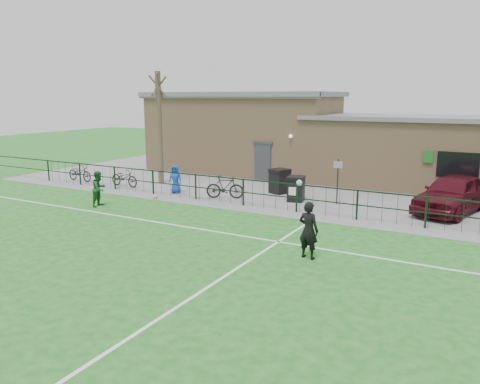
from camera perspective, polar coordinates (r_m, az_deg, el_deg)
The scene contains 19 objects.
ground at distance 13.32m, azimuth -10.61°, elevation -9.30°, with size 90.00×90.00×0.00m, color #1B5C1C.
paving_strip at distance 24.83m, azimuth 9.54°, elevation 0.53°, with size 34.00×13.00×0.02m, color slate.
pitch_line_touch at distance 19.67m, azimuth 3.96°, elevation -2.26°, with size 28.00×0.10×0.01m, color white.
pitch_line_mid at distance 16.42m, azimuth -1.70°, elevation -5.05°, with size 28.00×0.10×0.01m, color white.
pitch_line_perp at distance 12.22m, azimuth -3.21°, elevation -11.06°, with size 0.10×16.00×0.01m, color white.
perimeter_fence at distance 19.71m, azimuth 4.23°, elevation -0.46°, with size 28.00×0.10×1.20m, color black.
bare_tree at distance 25.71m, azimuth -9.80°, elevation 7.63°, with size 0.30×0.30×6.00m, color #483B2B.
wheelie_bin_left at distance 21.37m, azimuth 6.84°, elevation 0.29°, with size 0.69×0.79×1.05m, color black.
wheelie_bin_right at distance 23.04m, azimuth 4.87°, elevation 1.23°, with size 0.74×0.84×1.12m, color black.
sign_post at distance 20.99m, azimuth 11.80°, elevation 1.23°, with size 0.06×0.06×2.00m, color black.
car_maroon at distance 20.96m, azimuth 24.50°, elevation -0.18°, with size 1.86×4.63×1.58m, color #4A0D17.
bicycle_a at distance 27.78m, azimuth -18.94°, elevation 2.25°, with size 0.63×1.82×0.96m, color black.
bicycle_c at distance 25.44m, azimuth -13.91°, elevation 1.74°, with size 0.64×1.83×0.96m, color black.
bicycle_d at distance 21.79m, azimuth -1.84°, elevation 0.60°, with size 0.50×1.77×1.06m, color black.
spectator_child at distance 23.15m, azimuth -7.88°, elevation 1.55°, with size 0.68×0.44×1.39m, color #1241AC.
goalkeeper_kick at distance 13.95m, azimuth 8.32°, elevation -4.46°, with size 2.11×3.73×1.72m.
outfield_player at distance 21.19m, azimuth -16.79°, elevation 0.39°, with size 0.75×0.58×1.54m, color #175321.
ball_ground at distance 22.12m, azimuth -10.33°, elevation -0.57°, with size 0.23×0.23×0.23m, color silver.
clubhouse at distance 27.62m, azimuth 10.06°, elevation 6.26°, with size 24.25×5.40×4.96m.
Camera 1 is at (8.04, -9.52, 4.71)m, focal length 35.00 mm.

